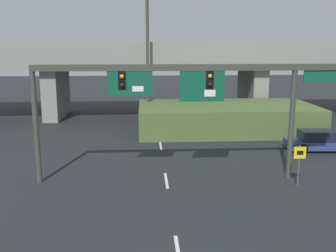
{
  "coord_description": "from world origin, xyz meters",
  "views": [
    {
      "loc": [
        -1.09,
        -9.24,
        7.05
      ],
      "look_at": [
        0.0,
        8.9,
        3.24
      ],
      "focal_mm": 42.0,
      "sensor_mm": 36.0,
      "label": 1
    }
  ],
  "objects": [
    {
      "name": "highway_light_pole_near",
      "position": [
        -0.81,
        24.24,
        7.88
      ],
      "size": [
        0.7,
        0.36,
        15.01
      ],
      "color": "#383D33",
      "rests_on": "ground"
    },
    {
      "name": "signal_gantry",
      "position": [
        0.99,
        10.45,
        4.92
      ],
      "size": [
        16.27,
        0.44,
        6.05
      ],
      "color": "#383D33",
      "rests_on": "ground"
    },
    {
      "name": "grass_embankment",
      "position": [
        5.6,
        22.21,
        1.08
      ],
      "size": [
        14.26,
        7.36,
        2.17
      ],
      "color": "#4C6033",
      "rests_on": "ground"
    },
    {
      "name": "overpass_bridge",
      "position": [
        0.0,
        29.41,
        5.17
      ],
      "size": [
        45.52,
        8.14,
        7.21
      ],
      "color": "gray",
      "rests_on": "ground"
    },
    {
      "name": "parked_sedan_near_right",
      "position": [
        10.59,
        15.75,
        0.63
      ],
      "size": [
        4.53,
        2.0,
        1.36
      ],
      "rotation": [
        0.0,
        0.0,
        -0.05
      ],
      "color": "navy",
      "rests_on": "ground"
    },
    {
      "name": "speed_limit_sign",
      "position": [
        6.55,
        9.08,
        1.39
      ],
      "size": [
        0.6,
        0.11,
        2.12
      ],
      "color": "#4C4C4C",
      "rests_on": "ground"
    },
    {
      "name": "lane_markings",
      "position": [
        0.0,
        13.99,
        0.0
      ],
      "size": [
        0.14,
        38.82,
        0.01
      ],
      "color": "silver",
      "rests_on": "ground"
    },
    {
      "name": "highway_light_pole_far",
      "position": [
        -0.75,
        26.33,
        8.72
      ],
      "size": [
        0.7,
        0.36,
        16.68
      ],
      "color": "#383D33",
      "rests_on": "ground"
    }
  ]
}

